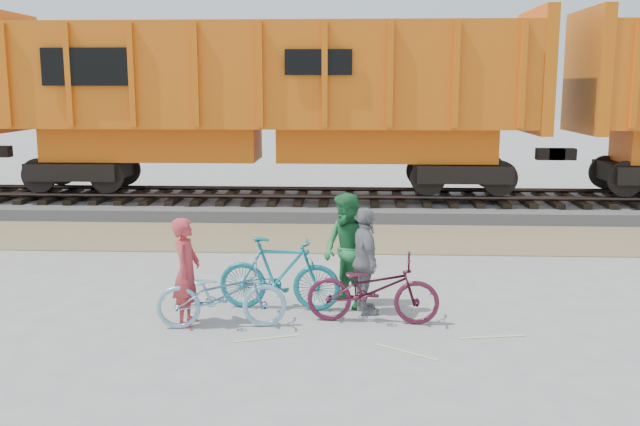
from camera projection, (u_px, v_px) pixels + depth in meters
The scene contains 11 objects.
ground at pixel (344, 320), 10.18m from camera, with size 120.00×120.00×0.00m, color #9E9E99.
gravel_strip at pixel (348, 238), 15.58m from camera, with size 120.00×3.00×0.02m, color #93845B.
ballast_bed at pixel (349, 205), 18.99m from camera, with size 120.00×4.00×0.30m, color slate.
track at pixel (349, 193), 18.94m from camera, with size 120.00×2.60×0.24m.
hopper_car_center at pixel (268, 97), 18.59m from camera, with size 14.00×3.13×4.65m.
bicycle_blue at pixel (221, 295), 9.80m from camera, with size 0.62×1.79×0.94m, color #7FAECE.
bicycle_teal at pixel (280, 274), 10.57m from camera, with size 0.52×1.83×1.10m, color #157888.
bicycle_maroon at pixel (373, 289), 10.01m from camera, with size 0.65×1.86×0.98m, color #4E1529.
person_solo at pixel (186, 272), 9.87m from camera, with size 0.55×0.36×1.52m, color #BB3438.
person_man at pixel (347, 251), 10.67m from camera, with size 0.84×0.66×1.73m, color #25783E.
person_woman at pixel (365, 261), 10.35m from camera, with size 0.92×0.38×1.57m, color gray.
Camera 1 is at (0.13, -9.75, 3.32)m, focal length 40.00 mm.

